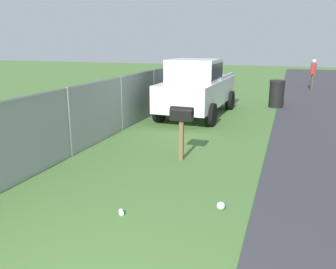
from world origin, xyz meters
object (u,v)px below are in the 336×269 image
(trash_bin, at_px, (277,94))
(pedestrian, at_px, (313,72))
(mailbox, at_px, (182,118))
(pickup_truck, at_px, (197,86))

(trash_bin, height_order, pedestrian, pedestrian)
(trash_bin, xyz_separation_m, pedestrian, (6.15, -1.67, 0.44))
(mailbox, distance_m, pickup_truck, 5.13)
(pickup_truck, bearing_deg, pedestrian, 155.78)
(pickup_truck, xyz_separation_m, pedestrian, (9.00, -4.39, -0.09))
(mailbox, distance_m, trash_bin, 8.10)
(mailbox, bearing_deg, pedestrian, -11.65)
(pickup_truck, distance_m, trash_bin, 3.98)
(mailbox, height_order, pickup_truck, pickup_truck)
(pickup_truck, bearing_deg, mailbox, 12.42)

